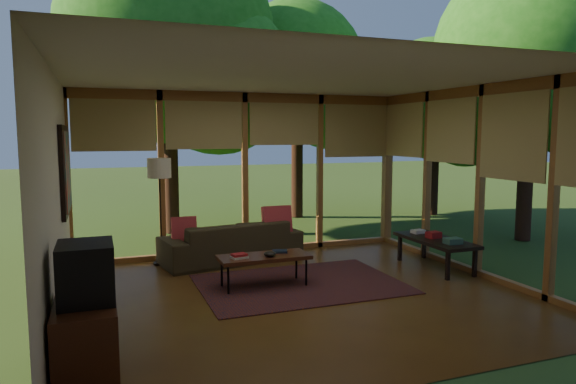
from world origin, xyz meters
name	(u,v)px	position (x,y,z in m)	size (l,w,h in m)	color
floor	(300,295)	(0.00, 0.00, 0.00)	(5.50, 5.50, 0.00)	brown
ceiling	(300,77)	(0.00, 0.00, 2.70)	(5.50, 5.50, 0.00)	silver
wall_left	(55,198)	(-2.75, 0.00, 1.35)	(0.04, 5.00, 2.70)	silver
wall_front	(420,220)	(0.00, -2.50, 1.35)	(5.50, 0.04, 2.70)	silver
window_wall_back	(245,174)	(0.00, 2.50, 1.35)	(5.50, 0.12, 2.70)	#9C6430
window_wall_right	(480,181)	(2.75, 0.00, 1.35)	(0.12, 5.00, 2.70)	#9C6430
exterior_lawn	(437,197)	(8.00, 8.00, -0.01)	(40.00, 40.00, 0.00)	#314E1D
tree_nw	(168,37)	(-0.92, 4.81, 3.94)	(4.27, 4.27, 6.09)	#331B12
tree_ne	(296,70)	(2.24, 5.88, 3.56)	(3.28, 3.28, 5.21)	#331B12
tree_se	(528,52)	(5.17, 1.68, 3.52)	(3.39, 3.39, 5.23)	#331B12
tree_far	(430,100)	(5.41, 4.96, 2.86)	(2.97, 2.97, 4.36)	#331B12
rug	(300,284)	(0.18, 0.43, 0.01)	(2.67, 1.89, 0.01)	maroon
sofa	(231,241)	(-0.37, 2.00, 0.32)	(2.19, 0.86, 0.64)	#362E1B
pillow_left	(184,230)	(-1.12, 1.95, 0.57)	(0.38, 0.13, 0.38)	maroon
pillow_right	(277,221)	(0.38, 1.95, 0.61)	(0.47, 0.16, 0.47)	maroon
ct_book_lower	(239,257)	(-0.66, 0.46, 0.44)	(0.20, 0.15, 0.03)	beige
ct_book_upper	(239,255)	(-0.66, 0.46, 0.47)	(0.18, 0.14, 0.03)	maroon
ct_book_side	(280,251)	(-0.06, 0.59, 0.44)	(0.20, 0.15, 0.03)	black
ct_bowl	(270,254)	(-0.26, 0.41, 0.46)	(0.16, 0.16, 0.07)	black
media_cabinet	(86,335)	(-2.47, -1.25, 0.30)	(0.50, 1.00, 0.60)	#4A2314
television	(86,272)	(-2.45, -1.25, 0.85)	(0.45, 0.55, 0.50)	black
console_book_a	(453,241)	(2.40, 0.11, 0.50)	(0.23, 0.17, 0.08)	#355D4E
console_book_b	(434,235)	(2.40, 0.56, 0.50)	(0.21, 0.15, 0.09)	maroon
console_book_c	(418,231)	(2.40, 0.96, 0.48)	(0.20, 0.14, 0.05)	beige
floor_lamp	(159,174)	(-1.44, 2.21, 1.41)	(0.36, 0.36, 1.65)	black
coffee_table	(264,258)	(-0.31, 0.51, 0.39)	(1.20, 0.50, 0.43)	#4A2314
side_console	(435,241)	(2.40, 0.51, 0.41)	(0.60, 1.40, 0.46)	black
wall_painting	(66,170)	(-2.71, 1.40, 1.55)	(0.06, 1.35, 1.15)	black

